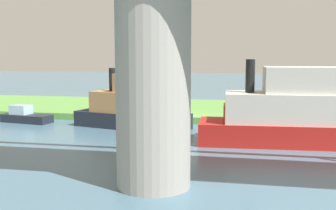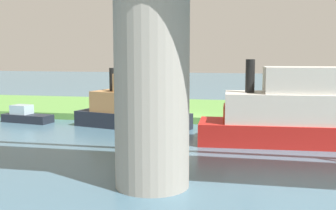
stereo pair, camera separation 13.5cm
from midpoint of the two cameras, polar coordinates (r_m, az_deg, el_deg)
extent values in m
plane|color=#476B7F|center=(30.84, 1.34, -2.56)|extent=(160.00, 160.00, 0.00)
cube|color=#5B9342|center=(36.66, 3.04, -0.63)|extent=(80.00, 12.00, 0.50)
cylinder|color=#9E998E|center=(15.90, -2.28, 3.69)|extent=(2.87, 2.87, 8.44)
cylinder|color=#2D334C|center=(33.21, 10.36, -0.63)|extent=(0.29, 0.29, 0.55)
cylinder|color=red|center=(33.14, 10.38, 0.36)|extent=(0.38, 0.38, 0.60)
sphere|color=tan|center=(33.10, 10.40, 1.08)|extent=(0.24, 0.24, 0.24)
cylinder|color=brown|center=(31.35, 13.16, -0.69)|extent=(0.20, 0.20, 1.05)
cube|color=red|center=(24.79, 15.16, -3.71)|extent=(9.61, 3.73, 1.26)
cube|color=beige|center=(24.64, 16.47, -0.36)|extent=(7.71, 3.30, 1.68)
cube|color=beige|center=(24.61, 18.29, 3.24)|extent=(4.86, 2.68, 1.47)
cylinder|color=black|center=(24.24, 10.97, 3.91)|extent=(0.52, 0.52, 1.89)
cube|color=#D84C2D|center=(24.43, 9.38, -1.10)|extent=(1.79, 1.99, 0.94)
cube|color=#1E232D|center=(29.33, -5.04, -2.02)|extent=(8.49, 4.65, 1.08)
cube|color=#B27F4C|center=(28.93, -4.31, 0.37)|extent=(6.86, 3.98, 1.44)
cube|color=#B27F4C|center=(28.49, -3.24, 3.00)|extent=(4.42, 3.00, 1.26)
cylinder|color=black|center=(29.89, -7.74, 3.48)|extent=(0.45, 0.45, 1.62)
cube|color=#D84C2D|center=(30.37, -8.53, 0.04)|extent=(1.80, 1.93, 0.81)
cube|color=#1E232D|center=(33.15, -18.77, -1.73)|extent=(4.03, 1.99, 0.60)
cube|color=silver|center=(33.40, -19.49, -0.59)|extent=(1.55, 1.31, 0.69)
camera|label=1|loc=(0.07, -90.15, -0.02)|focal=44.77mm
camera|label=2|loc=(0.07, 89.85, 0.02)|focal=44.77mm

